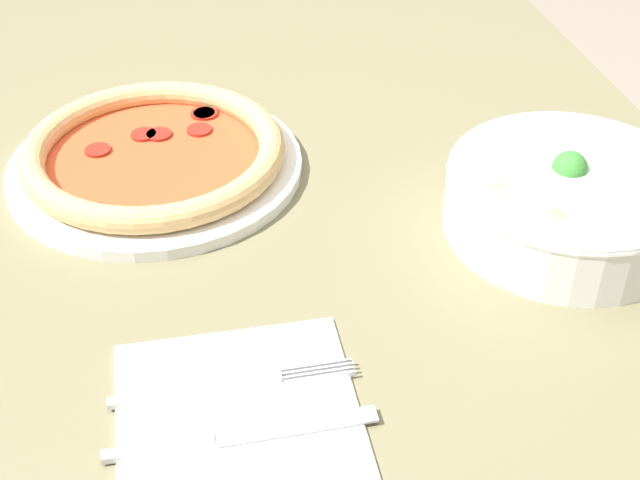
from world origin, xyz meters
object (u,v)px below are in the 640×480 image
object	(u,v)px
pizza	(154,156)
knife	(230,437)
bowl	(568,197)
fork	(230,385)

from	to	relation	value
pizza	knife	distance (m)	0.36
bowl	fork	size ratio (longest dim) A/B	1.22
pizza	bowl	distance (m)	0.40
pizza	knife	world-z (taller)	pizza
fork	knife	distance (m)	0.05
pizza	fork	world-z (taller)	pizza
knife	bowl	bearing A→B (deg)	29.36
pizza	bowl	xyz separation A→B (m)	(0.18, 0.36, 0.02)
pizza	bowl	size ratio (longest dim) A/B	1.31
fork	bowl	bearing A→B (deg)	23.04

